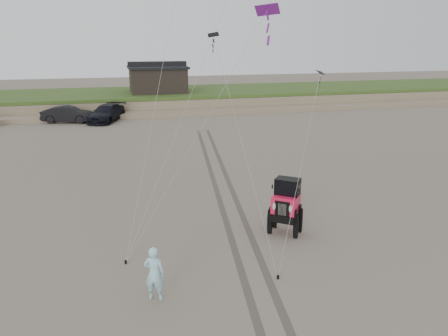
{
  "coord_description": "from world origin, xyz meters",
  "views": [
    {
      "loc": [
        -3.42,
        -12.75,
        7.41
      ],
      "look_at": [
        0.72,
        3.0,
        2.6
      ],
      "focal_mm": 35.0,
      "sensor_mm": 36.0,
      "label": 1
    }
  ],
  "objects": [
    {
      "name": "ground",
      "position": [
        0.0,
        0.0,
        0.0
      ],
      "size": [
        160.0,
        160.0,
        0.0
      ],
      "primitive_type": "plane",
      "color": "#6B6054",
      "rests_on": "ground"
    },
    {
      "name": "dune_ridge",
      "position": [
        0.0,
        37.5,
        0.82
      ],
      "size": [
        160.0,
        14.25,
        1.73
      ],
      "color": "#7A6B54",
      "rests_on": "ground"
    },
    {
      "name": "cabin",
      "position": [
        2.0,
        37.0,
        3.24
      ],
      "size": [
        6.4,
        5.4,
        3.35
      ],
      "color": "black",
      "rests_on": "dune_ridge"
    },
    {
      "name": "truck_b",
      "position": [
        -7.21,
        29.69,
        0.77
      ],
      "size": [
        4.91,
        2.8,
        1.53
      ],
      "primitive_type": "imported",
      "rotation": [
        0.0,
        0.0,
        1.3
      ],
      "color": "black",
      "rests_on": "ground"
    },
    {
      "name": "truck_c",
      "position": [
        -3.75,
        29.36,
        0.77
      ],
      "size": [
        4.13,
        5.75,
        1.55
      ],
      "primitive_type": "imported",
      "rotation": [
        0.0,
        0.0,
        -0.42
      ],
      "color": "black",
      "rests_on": "ground"
    },
    {
      "name": "jeep",
      "position": [
        2.97,
        2.06,
        0.89
      ],
      "size": [
        4.6,
        5.02,
        1.78
      ],
      "primitive_type": null,
      "rotation": [
        0.0,
        0.0,
        -0.68
      ],
      "color": "#EA1B48",
      "rests_on": "ground"
    },
    {
      "name": "man",
      "position": [
        -2.51,
        -1.26,
        0.85
      ],
      "size": [
        0.72,
        0.61,
        1.69
      ],
      "primitive_type": "imported",
      "rotation": [
        0.0,
        0.0,
        2.76
      ],
      "color": "#93D7E4",
      "rests_on": "ground"
    },
    {
      "name": "kite_flock",
      "position": [
        3.66,
        8.32,
        9.1
      ],
      "size": [
        5.69,
        5.69,
        5.75
      ],
      "color": "#781A90",
      "rests_on": "ground"
    },
    {
      "name": "stake_main",
      "position": [
        -3.27,
        1.13,
        0.06
      ],
      "size": [
        0.08,
        0.08,
        0.12
      ],
      "primitive_type": "cylinder",
      "color": "black",
      "rests_on": "ground"
    },
    {
      "name": "stake_aux",
      "position": [
        1.43,
        -1.13,
        0.06
      ],
      "size": [
        0.08,
        0.08,
        0.12
      ],
      "primitive_type": "cylinder",
      "color": "black",
      "rests_on": "ground"
    },
    {
      "name": "tire_tracks",
      "position": [
        2.0,
        8.0,
        0.0
      ],
      "size": [
        5.22,
        29.74,
        0.01
      ],
      "color": "#4C443D",
      "rests_on": "ground"
    }
  ]
}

